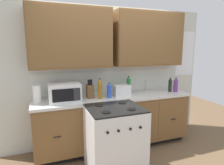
# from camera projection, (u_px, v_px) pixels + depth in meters

# --- Properties ---
(ground_plane) EXTENTS (8.00, 8.00, 0.00)m
(ground_plane) POSITION_uv_depth(u_px,v_px,m) (121.00, 154.00, 3.21)
(ground_plane) COLOR brown
(wall_unit) EXTENTS (3.88, 0.40, 2.46)m
(wall_unit) POSITION_uv_depth(u_px,v_px,m) (111.00, 53.00, 3.37)
(wall_unit) COLOR silver
(wall_unit) RESTS_ON ground_plane
(counter_run) EXTENTS (2.71, 0.64, 0.93)m
(counter_run) POSITION_uv_depth(u_px,v_px,m) (115.00, 121.00, 3.40)
(counter_run) COLOR black
(counter_run) RESTS_ON ground_plane
(stove_range) EXTENTS (0.76, 0.68, 0.95)m
(stove_range) POSITION_uv_depth(u_px,v_px,m) (115.00, 139.00, 2.73)
(stove_range) COLOR white
(stove_range) RESTS_ON ground_plane
(microwave) EXTENTS (0.48, 0.37, 0.28)m
(microwave) POSITION_uv_depth(u_px,v_px,m) (64.00, 92.00, 2.98)
(microwave) COLOR white
(microwave) RESTS_ON counter_run
(toaster) EXTENTS (0.28, 0.18, 0.19)m
(toaster) POSITION_uv_depth(u_px,v_px,m) (122.00, 90.00, 3.33)
(toaster) COLOR white
(toaster) RESTS_ON counter_run
(knife_block) EXTENTS (0.11, 0.14, 0.31)m
(knife_block) POSITION_uv_depth(u_px,v_px,m) (90.00, 91.00, 3.19)
(knife_block) COLOR brown
(knife_block) RESTS_ON counter_run
(sink_faucet) EXTENTS (0.02, 0.02, 0.20)m
(sink_faucet) POSITION_uv_depth(u_px,v_px,m) (146.00, 85.00, 3.74)
(sink_faucet) COLOR #B2B5BA
(sink_faucet) RESTS_ON counter_run
(paper_towel_roll) EXTENTS (0.12, 0.12, 0.26)m
(paper_towel_roll) POSITION_uv_depth(u_px,v_px,m) (37.00, 94.00, 2.93)
(paper_towel_roll) COLOR white
(paper_towel_roll) RESTS_ON counter_run
(bottle_amber) EXTENTS (0.07, 0.07, 0.34)m
(bottle_amber) POSITION_uv_depth(u_px,v_px,m) (100.00, 89.00, 3.13)
(bottle_amber) COLOR #9E6619
(bottle_amber) RESTS_ON counter_run
(bottle_violet) EXTENTS (0.08, 0.08, 0.27)m
(bottle_violet) POSITION_uv_depth(u_px,v_px,m) (176.00, 85.00, 3.64)
(bottle_violet) COLOR #663384
(bottle_violet) RESTS_ON counter_run
(bottle_green) EXTENTS (0.08, 0.08, 0.32)m
(bottle_green) POSITION_uv_depth(u_px,v_px,m) (129.00, 85.00, 3.53)
(bottle_green) COLOR #237A38
(bottle_green) RESTS_ON counter_run
(bottle_blue) EXTENTS (0.08, 0.08, 0.26)m
(bottle_blue) POSITION_uv_depth(u_px,v_px,m) (109.00, 90.00, 3.20)
(bottle_blue) COLOR blue
(bottle_blue) RESTS_ON counter_run
(bottle_dark) EXTENTS (0.07, 0.07, 0.27)m
(bottle_dark) POSITION_uv_depth(u_px,v_px,m) (170.00, 85.00, 3.64)
(bottle_dark) COLOR black
(bottle_dark) RESTS_ON counter_run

